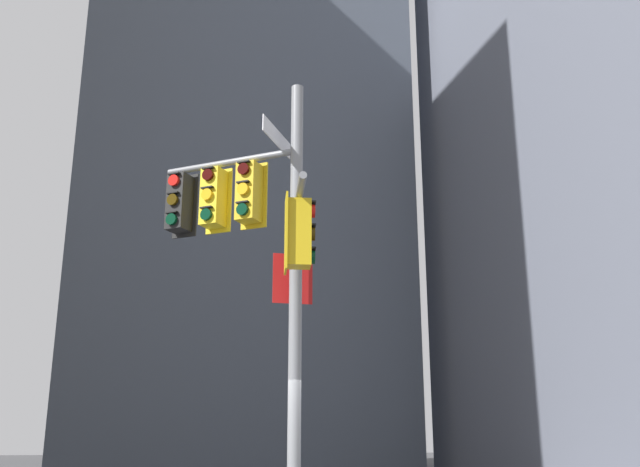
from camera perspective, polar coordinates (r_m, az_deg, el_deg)
name	(u,v)px	position (r m, az deg, el deg)	size (l,w,h in m)	color
signal_pole_assembly	(255,240)	(11.44, -5.23, -0.53)	(2.34, 3.36, 7.33)	gray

